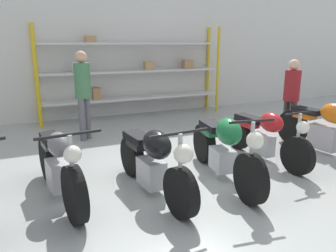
{
  "coord_description": "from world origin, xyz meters",
  "views": [
    {
      "loc": [
        -2.04,
        -4.14,
        1.97
      ],
      "look_at": [
        0.0,
        0.4,
        0.7
      ],
      "focal_mm": 35.0,
      "sensor_mm": 36.0,
      "label": 1
    }
  ],
  "objects_px": {
    "motorcycle_black": "(153,161)",
    "person_browsing": "(292,93)",
    "motorcycle_grey": "(59,166)",
    "motorcycle_orange": "(327,128)",
    "person_near_rack": "(83,88)",
    "shelving_rack": "(132,71)",
    "motorcycle_red": "(265,135)",
    "motorcycle_green": "(225,148)"
  },
  "relations": [
    {
      "from": "shelving_rack",
      "to": "person_near_rack",
      "type": "xyz_separation_m",
      "value": [
        -1.63,
        -1.75,
        -0.16
      ]
    },
    {
      "from": "motorcycle_black",
      "to": "shelving_rack",
      "type": "bearing_deg",
      "value": 160.08
    },
    {
      "from": "person_browsing",
      "to": "shelving_rack",
      "type": "bearing_deg",
      "value": -58.28
    },
    {
      "from": "motorcycle_black",
      "to": "motorcycle_green",
      "type": "height_order",
      "value": "motorcycle_green"
    },
    {
      "from": "shelving_rack",
      "to": "person_near_rack",
      "type": "distance_m",
      "value": 2.39
    },
    {
      "from": "shelving_rack",
      "to": "person_browsing",
      "type": "distance_m",
      "value": 4.12
    },
    {
      "from": "motorcycle_black",
      "to": "person_near_rack",
      "type": "height_order",
      "value": "person_near_rack"
    },
    {
      "from": "motorcycle_black",
      "to": "motorcycle_orange",
      "type": "distance_m",
      "value": 3.44
    },
    {
      "from": "motorcycle_red",
      "to": "motorcycle_black",
      "type": "bearing_deg",
      "value": -81.71
    },
    {
      "from": "motorcycle_black",
      "to": "person_near_rack",
      "type": "relative_size",
      "value": 1.12
    },
    {
      "from": "motorcycle_black",
      "to": "person_browsing",
      "type": "relative_size",
      "value": 1.24
    },
    {
      "from": "shelving_rack",
      "to": "motorcycle_black",
      "type": "height_order",
      "value": "shelving_rack"
    },
    {
      "from": "motorcycle_red",
      "to": "person_browsing",
      "type": "relative_size",
      "value": 1.23
    },
    {
      "from": "shelving_rack",
      "to": "motorcycle_green",
      "type": "relative_size",
      "value": 2.28
    },
    {
      "from": "shelving_rack",
      "to": "motorcycle_red",
      "type": "height_order",
      "value": "shelving_rack"
    },
    {
      "from": "motorcycle_green",
      "to": "person_browsing",
      "type": "xyz_separation_m",
      "value": [
        2.49,
        1.3,
        0.49
      ]
    },
    {
      "from": "motorcycle_grey",
      "to": "motorcycle_orange",
      "type": "relative_size",
      "value": 0.94
    },
    {
      "from": "motorcycle_grey",
      "to": "motorcycle_red",
      "type": "distance_m",
      "value": 3.36
    },
    {
      "from": "motorcycle_black",
      "to": "person_browsing",
      "type": "xyz_separation_m",
      "value": [
        3.61,
        1.31,
        0.51
      ]
    },
    {
      "from": "person_browsing",
      "to": "person_near_rack",
      "type": "relative_size",
      "value": 0.9
    },
    {
      "from": "motorcycle_green",
      "to": "motorcycle_orange",
      "type": "distance_m",
      "value": 2.33
    },
    {
      "from": "person_near_rack",
      "to": "shelving_rack",
      "type": "bearing_deg",
      "value": -87.66
    },
    {
      "from": "motorcycle_grey",
      "to": "motorcycle_orange",
      "type": "xyz_separation_m",
      "value": [
        4.59,
        -0.15,
        0.04
      ]
    },
    {
      "from": "motorcycle_red",
      "to": "motorcycle_orange",
      "type": "height_order",
      "value": "motorcycle_orange"
    },
    {
      "from": "motorcycle_red",
      "to": "person_near_rack",
      "type": "bearing_deg",
      "value": -136.88
    },
    {
      "from": "motorcycle_orange",
      "to": "motorcycle_black",
      "type": "bearing_deg",
      "value": -91.47
    },
    {
      "from": "shelving_rack",
      "to": "motorcycle_orange",
      "type": "bearing_deg",
      "value": -64.18
    },
    {
      "from": "shelving_rack",
      "to": "motorcycle_orange",
      "type": "height_order",
      "value": "shelving_rack"
    },
    {
      "from": "shelving_rack",
      "to": "motorcycle_orange",
      "type": "relative_size",
      "value": 2.29
    },
    {
      "from": "motorcycle_green",
      "to": "person_browsing",
      "type": "height_order",
      "value": "person_browsing"
    },
    {
      "from": "motorcycle_grey",
      "to": "person_browsing",
      "type": "bearing_deg",
      "value": 94.33
    },
    {
      "from": "motorcycle_grey",
      "to": "motorcycle_orange",
      "type": "bearing_deg",
      "value": 81.25
    },
    {
      "from": "person_browsing",
      "to": "motorcycle_green",
      "type": "bearing_deg",
      "value": 24.72
    },
    {
      "from": "motorcycle_orange",
      "to": "person_browsing",
      "type": "relative_size",
      "value": 1.33
    },
    {
      "from": "motorcycle_grey",
      "to": "motorcycle_red",
      "type": "xyz_separation_m",
      "value": [
        3.36,
        0.05,
        0.0
      ]
    },
    {
      "from": "motorcycle_grey",
      "to": "person_browsing",
      "type": "distance_m",
      "value": 4.88
    },
    {
      "from": "motorcycle_green",
      "to": "person_near_rack",
      "type": "height_order",
      "value": "person_near_rack"
    },
    {
      "from": "motorcycle_grey",
      "to": "motorcycle_green",
      "type": "relative_size",
      "value": 0.94
    },
    {
      "from": "motorcycle_black",
      "to": "motorcycle_red",
      "type": "bearing_deg",
      "value": 95.9
    },
    {
      "from": "person_near_rack",
      "to": "motorcycle_grey",
      "type": "bearing_deg",
      "value": 118.11
    },
    {
      "from": "motorcycle_green",
      "to": "motorcycle_red",
      "type": "bearing_deg",
      "value": 119.07
    },
    {
      "from": "motorcycle_grey",
      "to": "motorcycle_black",
      "type": "relative_size",
      "value": 1.01
    }
  ]
}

